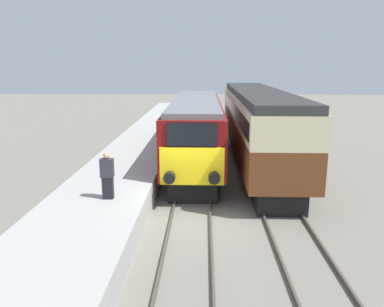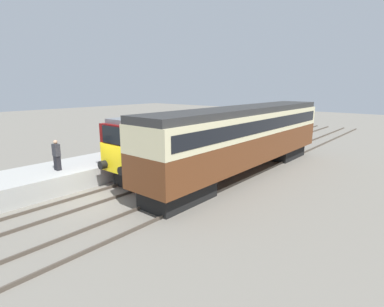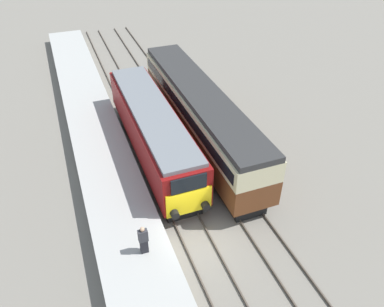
# 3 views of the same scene
# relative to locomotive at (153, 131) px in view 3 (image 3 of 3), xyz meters

# --- Properties ---
(ground_plane) EXTENTS (120.00, 120.00, 0.00)m
(ground_plane) POSITION_rel_locomotive_xyz_m (0.00, -7.95, -2.07)
(ground_plane) COLOR slate
(platform_left) EXTENTS (3.50, 50.00, 1.02)m
(platform_left) POSITION_rel_locomotive_xyz_m (-3.30, 0.05, -1.56)
(platform_left) COLOR #A8A8A3
(platform_left) RESTS_ON ground_plane
(rails_near_track) EXTENTS (1.51, 60.00, 0.14)m
(rails_near_track) POSITION_rel_locomotive_xyz_m (0.00, -2.95, -2.00)
(rails_near_track) COLOR #4C4238
(rails_near_track) RESTS_ON ground_plane
(rails_far_track) EXTENTS (1.50, 60.00, 0.14)m
(rails_far_track) POSITION_rel_locomotive_xyz_m (3.40, -2.95, -2.00)
(rails_far_track) COLOR #4C4238
(rails_far_track) RESTS_ON ground_plane
(locomotive) EXTENTS (2.70, 13.70, 3.71)m
(locomotive) POSITION_rel_locomotive_xyz_m (0.00, 0.00, 0.00)
(locomotive) COLOR black
(locomotive) RESTS_ON ground_plane
(passenger_carriage) EXTENTS (2.75, 16.35, 4.19)m
(passenger_carriage) POSITION_rel_locomotive_xyz_m (3.40, 0.39, 0.45)
(passenger_carriage) COLOR black
(passenger_carriage) RESTS_ON ground_plane
(person_on_platform) EXTENTS (0.44, 0.26, 1.63)m
(person_on_platform) POSITION_rel_locomotive_xyz_m (-2.84, -8.30, -0.25)
(person_on_platform) COLOR black
(person_on_platform) RESTS_ON platform_left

